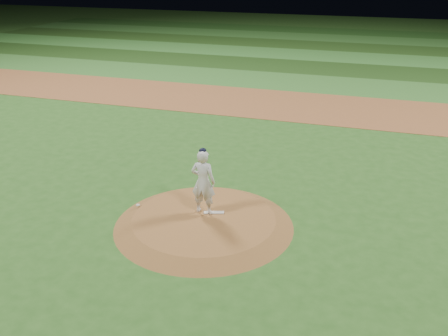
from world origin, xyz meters
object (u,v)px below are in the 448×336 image
object	(u,v)px
pitching_rubber	(214,213)
rosin_bag	(138,205)
pitchers_mound	(204,221)
pitcher_on_mound	(203,182)

from	to	relation	value
pitching_rubber	rosin_bag	world-z (taller)	rosin_bag
pitchers_mound	rosin_bag	xyz separation A→B (m)	(-2.28, 0.08, 0.16)
rosin_bag	pitching_rubber	bearing A→B (deg)	7.31
pitcher_on_mound	pitchers_mound	bearing A→B (deg)	-69.65
pitchers_mound	pitcher_on_mound	distance (m)	1.23
pitchers_mound	pitching_rubber	size ratio (longest dim) A/B	8.66
rosin_bag	pitchers_mound	bearing A→B (deg)	-1.98
rosin_bag	pitcher_on_mound	bearing A→B (deg)	6.71
pitchers_mound	pitching_rubber	bearing A→B (deg)	64.35
pitching_rubber	rosin_bag	xyz separation A→B (m)	(-2.47, -0.32, 0.02)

